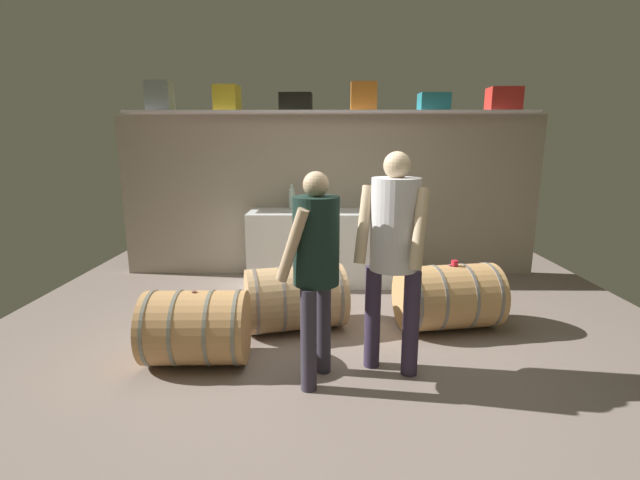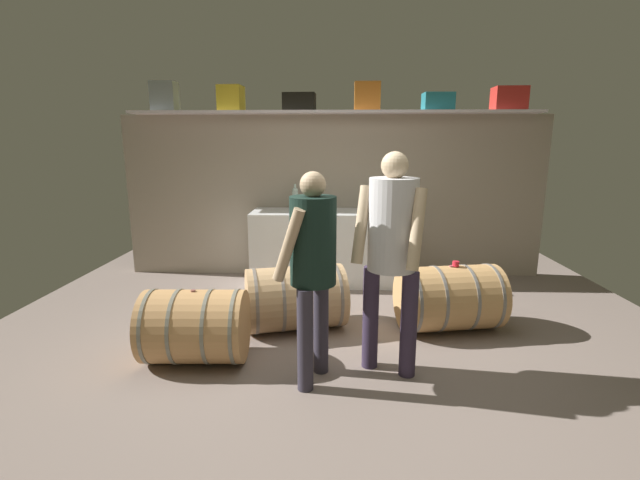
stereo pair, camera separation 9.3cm
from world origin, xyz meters
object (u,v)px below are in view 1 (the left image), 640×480
(toolcase_black, at_px, (296,102))
(wine_barrel_near, at_px, (448,297))
(toolcase_teal, at_px, (434,102))
(toolcase_red, at_px, (504,99))
(wine_barrel_far, at_px, (196,327))
(winemaker_pouring, at_px, (394,241))
(tasting_cup, at_px, (455,263))
(visitor_tasting, at_px, (315,257))
(wine_glass, at_px, (378,201))
(work_cabinet, at_px, (325,247))
(wine_barrel_flank, at_px, (295,298))
(toolcase_grey, at_px, (160,96))
(toolcase_orange, at_px, (364,97))
(toolcase_yellow, at_px, (227,98))
(wine_bottle_clear, at_px, (292,198))

(toolcase_black, bearing_deg, wine_barrel_near, -44.96)
(toolcase_teal, bearing_deg, wine_barrel_near, -97.34)
(toolcase_black, xyz_separation_m, toolcase_red, (2.50, 0.00, 0.03))
(wine_barrel_near, relative_size, wine_barrel_far, 1.23)
(toolcase_red, distance_m, wine_barrel_near, 2.72)
(winemaker_pouring, bearing_deg, wine_barrel_far, 20.40)
(toolcase_black, relative_size, tasting_cup, 6.44)
(visitor_tasting, bearing_deg, toolcase_teal, -6.17)
(wine_glass, bearing_deg, work_cabinet, -165.29)
(wine_barrel_flank, distance_m, tasting_cup, 1.50)
(toolcase_grey, bearing_deg, toolcase_black, 0.78)
(toolcase_black, height_order, toolcase_orange, toolcase_orange)
(visitor_tasting, bearing_deg, toolcase_black, 28.06)
(toolcase_yellow, bearing_deg, toolcase_grey, -175.58)
(toolcase_red, relative_size, wine_barrel_far, 0.46)
(toolcase_orange, xyz_separation_m, wine_bottle_clear, (-0.88, -0.08, -1.21))
(wine_glass, distance_m, wine_barrel_near, 1.80)
(toolcase_red, bearing_deg, wine_barrel_flank, -143.82)
(toolcase_teal, height_order, visitor_tasting, toolcase_teal)
(wine_glass, relative_size, tasting_cup, 2.40)
(wine_glass, relative_size, winemaker_pouring, 0.09)
(work_cabinet, relative_size, winemaker_pouring, 1.12)
(tasting_cup, bearing_deg, toolcase_red, 59.76)
(toolcase_grey, distance_m, visitor_tasting, 3.50)
(wine_barrel_far, relative_size, tasting_cup, 13.34)
(wine_glass, height_order, wine_barrel_flank, wine_glass)
(toolcase_teal, distance_m, wine_bottle_clear, 2.07)
(wine_bottle_clear, distance_m, wine_barrel_near, 2.33)
(wine_barrel_near, bearing_deg, toolcase_orange, 102.65)
(tasting_cup, bearing_deg, toolcase_grey, 152.75)
(toolcase_teal, bearing_deg, work_cabinet, -171.74)
(toolcase_yellow, height_order, tasting_cup, toolcase_yellow)
(toolcase_orange, distance_m, winemaker_pouring, 2.75)
(toolcase_orange, relative_size, wine_bottle_clear, 1.05)
(toolcase_red, bearing_deg, wine_bottle_clear, -176.64)
(toolcase_yellow, xyz_separation_m, toolcase_black, (0.83, 0.00, -0.04))
(wine_barrel_far, xyz_separation_m, winemaker_pouring, (1.51, -0.11, 0.72))
(work_cabinet, xyz_separation_m, wine_barrel_far, (-1.01, -2.11, -0.15))
(toolcase_grey, bearing_deg, toolcase_orange, 0.78)
(toolcase_red, xyz_separation_m, wine_barrel_flank, (-2.43, -1.68, -1.92))
(visitor_tasting, bearing_deg, toolcase_grey, 58.42)
(visitor_tasting, bearing_deg, toolcase_orange, 10.20)
(wine_barrel_near, bearing_deg, toolcase_black, 122.45)
(toolcase_red, xyz_separation_m, tasting_cup, (-0.96, -1.64, -1.59))
(wine_barrel_near, distance_m, visitor_tasting, 1.67)
(wine_bottle_clear, distance_m, wine_glass, 1.08)
(toolcase_teal, xyz_separation_m, tasting_cup, (-0.12, -1.64, -1.56))
(toolcase_orange, height_order, wine_barrel_near, toolcase_orange)
(wine_glass, height_order, winemaker_pouring, winemaker_pouring)
(wine_barrel_flank, distance_m, winemaker_pouring, 1.31)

